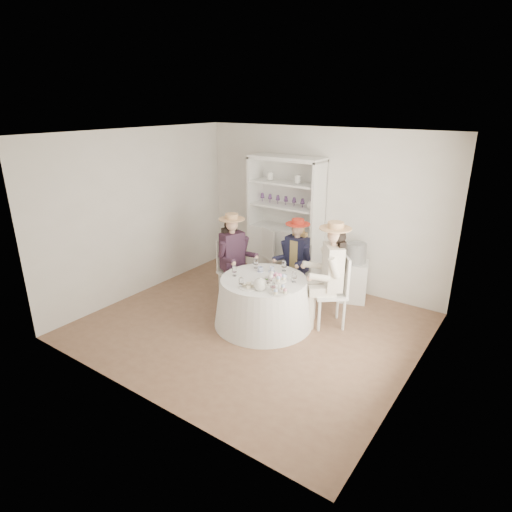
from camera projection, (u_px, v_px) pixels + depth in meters
The scene contains 23 objects.
ground at pixel (252, 325), 6.24m from camera, with size 4.50×4.50×0.00m, color brown.
ceiling at pixel (251, 134), 5.32m from camera, with size 4.50×4.50×0.00m, color white.
wall_back at pixel (320, 208), 7.32m from camera, with size 4.50×4.50×0.00m, color silver.
wall_front at pixel (135, 287), 4.24m from camera, with size 4.50×4.50×0.00m, color silver.
wall_left at pixel (140, 213), 6.99m from camera, with size 4.50×4.50×0.00m, color silver.
wall_right at pixel (423, 274), 4.57m from camera, with size 4.50×4.50×0.00m, color silver.
tea_table at pixel (263, 301), 6.19m from camera, with size 1.43×1.43×0.71m.
hutch at pixel (286, 238), 7.61m from camera, with size 1.42×0.77×2.22m.
side_table at pixel (353, 281), 6.95m from camera, with size 0.42×0.42×0.65m, color silver.
hatbox at pixel (356, 253), 6.78m from camera, with size 0.32×0.32×0.32m, color black.
guest_left at pixel (233, 253), 6.80m from camera, with size 0.59×0.55×1.44m.
guest_mid at pixel (296, 256), 6.78m from camera, with size 0.49×0.52×1.37m.
guest_right at pixel (331, 269), 5.98m from camera, with size 0.66×0.64×1.55m.
spare_chair at pixel (273, 253), 7.57m from camera, with size 0.56×0.56×1.00m.
teacup_a at pixel (260, 270), 6.30m from camera, with size 0.09×0.09×0.07m, color white.
teacup_b at pixel (272, 270), 6.30m from camera, with size 0.08×0.08×0.07m, color white.
teacup_c at pixel (284, 278), 6.03m from camera, with size 0.08×0.08×0.07m, color white.
flower_bowl at pixel (273, 281), 5.91m from camera, with size 0.24×0.24×0.06m, color white.
flower_arrangement at pixel (274, 276), 5.91m from camera, with size 0.19×0.19×0.07m.
table_teapot at pixel (260, 284), 5.69m from camera, with size 0.25×0.18×0.19m.
sandwich_plate at pixel (248, 287), 5.78m from camera, with size 0.26×0.26×0.06m.
cupcake_stand at pixel (279, 286), 5.60m from camera, with size 0.27×0.27×0.25m.
stemware_set at pixel (264, 274), 6.04m from camera, with size 0.90×0.94×0.15m.
Camera 1 is at (3.21, -4.48, 3.09)m, focal length 30.00 mm.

